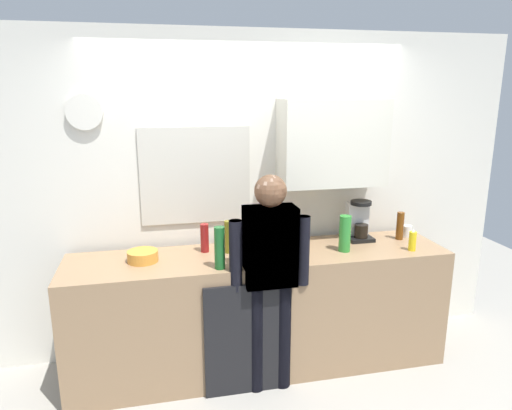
# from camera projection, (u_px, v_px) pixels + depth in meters

# --- Properties ---
(ground_plane) EXTENTS (8.00, 8.00, 0.00)m
(ground_plane) POSITION_uv_depth(u_px,v_px,m) (269.00, 386.00, 3.47)
(ground_plane) COLOR #9E998E
(kitchen_counter) EXTENTS (2.89, 0.64, 0.94)m
(kitchen_counter) POSITION_uv_depth(u_px,v_px,m) (260.00, 310.00, 3.64)
(kitchen_counter) COLOR #937251
(kitchen_counter) RESTS_ON ground_plane
(dishwasher_panel) EXTENTS (0.56, 0.02, 0.85)m
(dishwasher_panel) POSITION_uv_depth(u_px,v_px,m) (244.00, 340.00, 3.30)
(dishwasher_panel) COLOR black
(dishwasher_panel) RESTS_ON ground_plane
(back_wall_assembly) EXTENTS (4.49, 0.42, 2.60)m
(back_wall_assembly) POSITION_uv_depth(u_px,v_px,m) (258.00, 188.00, 3.82)
(back_wall_assembly) COLOR silver
(back_wall_assembly) RESTS_ON ground_plane
(coffee_maker) EXTENTS (0.20, 0.20, 0.33)m
(coffee_maker) POSITION_uv_depth(u_px,v_px,m) (359.00, 222.00, 3.84)
(coffee_maker) COLOR black
(coffee_maker) RESTS_ON kitchen_counter
(bottle_green_wine) EXTENTS (0.07, 0.07, 0.30)m
(bottle_green_wine) POSITION_uv_depth(u_px,v_px,m) (220.00, 248.00, 3.20)
(bottle_green_wine) COLOR #195923
(bottle_green_wine) RESTS_ON kitchen_counter
(bottle_amber_beer) EXTENTS (0.06, 0.06, 0.23)m
(bottle_amber_beer) POSITION_uv_depth(u_px,v_px,m) (400.00, 226.00, 3.84)
(bottle_amber_beer) COLOR brown
(bottle_amber_beer) RESTS_ON kitchen_counter
(bottle_clear_soda) EXTENTS (0.09, 0.09, 0.28)m
(bottle_clear_soda) POSITION_uv_depth(u_px,v_px,m) (345.00, 234.00, 3.55)
(bottle_clear_soda) COLOR #2D8C33
(bottle_clear_soda) RESTS_ON kitchen_counter
(bottle_dark_sauce) EXTENTS (0.06, 0.06, 0.18)m
(bottle_dark_sauce) POSITION_uv_depth(u_px,v_px,m) (253.00, 241.00, 3.54)
(bottle_dark_sauce) COLOR black
(bottle_dark_sauce) RESTS_ON kitchen_counter
(bottle_red_vinegar) EXTENTS (0.06, 0.06, 0.22)m
(bottle_red_vinegar) POSITION_uv_depth(u_px,v_px,m) (205.00, 238.00, 3.54)
(bottle_red_vinegar) COLOR maroon
(bottle_red_vinegar) RESTS_ON kitchen_counter
(bottle_olive_oil) EXTENTS (0.06, 0.06, 0.25)m
(bottle_olive_oil) POSITION_uv_depth(u_px,v_px,m) (228.00, 237.00, 3.52)
(bottle_olive_oil) COLOR olive
(bottle_olive_oil) RESTS_ON kitchen_counter
(cup_white_mug) EXTENTS (0.08, 0.08, 0.09)m
(cup_white_mug) POSITION_uv_depth(u_px,v_px,m) (407.00, 231.00, 3.93)
(cup_white_mug) COLOR white
(cup_white_mug) RESTS_ON kitchen_counter
(mixing_bowl) EXTENTS (0.22, 0.22, 0.08)m
(mixing_bowl) POSITION_uv_depth(u_px,v_px,m) (143.00, 256.00, 3.36)
(mixing_bowl) COLOR orange
(mixing_bowl) RESTS_ON kitchen_counter
(dish_soap) EXTENTS (0.06, 0.06, 0.18)m
(dish_soap) POSITION_uv_depth(u_px,v_px,m) (412.00, 241.00, 3.58)
(dish_soap) COLOR yellow
(dish_soap) RESTS_ON kitchen_counter
(person_at_sink) EXTENTS (0.57, 0.22, 1.60)m
(person_at_sink) POSITION_uv_depth(u_px,v_px,m) (270.00, 267.00, 3.24)
(person_at_sink) COLOR brown
(person_at_sink) RESTS_ON ground_plane
(person_guest) EXTENTS (0.57, 0.22, 1.60)m
(person_guest) POSITION_uv_depth(u_px,v_px,m) (270.00, 267.00, 3.24)
(person_guest) COLOR black
(person_guest) RESTS_ON ground_plane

